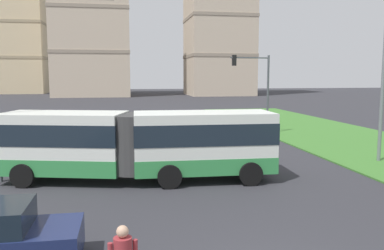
{
  "coord_description": "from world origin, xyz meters",
  "views": [
    {
      "loc": [
        -3.27,
        -7.59,
        4.59
      ],
      "look_at": [
        0.1,
        11.5,
        2.2
      ],
      "focal_mm": 37.69,
      "sensor_mm": 36.0,
      "label": 1
    }
  ],
  "objects_px": {
    "articulated_bus": "(139,143)",
    "car_silver_hatch": "(80,133)",
    "traffic_light_far_right": "(256,81)",
    "apartment_tower_west": "(16,10)",
    "apartment_tower_westcentre": "(91,14)",
    "streetlight_median": "(384,65)"
  },
  "relations": [
    {
      "from": "articulated_bus",
      "to": "traffic_light_far_right",
      "type": "height_order",
      "value": "traffic_light_far_right"
    },
    {
      "from": "articulated_bus",
      "to": "car_silver_hatch",
      "type": "relative_size",
      "value": 2.73
    },
    {
      "from": "apartment_tower_westcentre",
      "to": "articulated_bus",
      "type": "bearing_deg",
      "value": -84.98
    },
    {
      "from": "traffic_light_far_right",
      "to": "streetlight_median",
      "type": "height_order",
      "value": "streetlight_median"
    },
    {
      "from": "articulated_bus",
      "to": "car_silver_hatch",
      "type": "xyz_separation_m",
      "value": [
        -3.49,
        10.17,
        -0.9
      ]
    },
    {
      "from": "articulated_bus",
      "to": "apartment_tower_westcentre",
      "type": "relative_size",
      "value": 0.33
    },
    {
      "from": "streetlight_median",
      "to": "apartment_tower_west",
      "type": "bearing_deg",
      "value": 112.75
    },
    {
      "from": "car_silver_hatch",
      "to": "apartment_tower_west",
      "type": "distance_m",
      "value": 92.86
    },
    {
      "from": "car_silver_hatch",
      "to": "apartment_tower_westcentre",
      "type": "relative_size",
      "value": 0.12
    },
    {
      "from": "articulated_bus",
      "to": "car_silver_hatch",
      "type": "distance_m",
      "value": 10.79
    },
    {
      "from": "articulated_bus",
      "to": "apartment_tower_west",
      "type": "xyz_separation_m",
      "value": [
        -27.45,
        97.4,
        20.06
      ]
    },
    {
      "from": "streetlight_median",
      "to": "traffic_light_far_right",
      "type": "bearing_deg",
      "value": 107.1
    },
    {
      "from": "apartment_tower_west",
      "to": "apartment_tower_westcentre",
      "type": "height_order",
      "value": "apartment_tower_west"
    },
    {
      "from": "traffic_light_far_right",
      "to": "apartment_tower_westcentre",
      "type": "height_order",
      "value": "apartment_tower_westcentre"
    },
    {
      "from": "traffic_light_far_right",
      "to": "apartment_tower_west",
      "type": "relative_size",
      "value": 0.14
    },
    {
      "from": "car_silver_hatch",
      "to": "traffic_light_far_right",
      "type": "xyz_separation_m",
      "value": [
        12.98,
        1.95,
        3.4
      ]
    },
    {
      "from": "traffic_light_far_right",
      "to": "apartment_tower_westcentre",
      "type": "relative_size",
      "value": 0.17
    },
    {
      "from": "apartment_tower_west",
      "to": "articulated_bus",
      "type": "bearing_deg",
      "value": -74.26
    },
    {
      "from": "car_silver_hatch",
      "to": "traffic_light_far_right",
      "type": "bearing_deg",
      "value": 8.54
    },
    {
      "from": "car_silver_hatch",
      "to": "apartment_tower_westcentre",
      "type": "bearing_deg",
      "value": 92.85
    },
    {
      "from": "articulated_bus",
      "to": "traffic_light_far_right",
      "type": "xyz_separation_m",
      "value": [
        9.49,
        12.12,
        2.5
      ]
    },
    {
      "from": "traffic_light_far_right",
      "to": "apartment_tower_west",
      "type": "distance_m",
      "value": 94.59
    }
  ]
}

